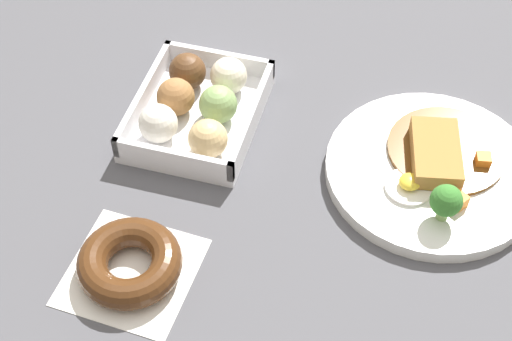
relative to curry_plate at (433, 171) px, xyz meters
The scene contains 4 objects.
ground_plane 0.12m from the curry_plate, 88.54° to the left, with size 1.60×1.60×0.00m, color #4C4C51.
curry_plate is the anchor object (origin of this frame).
donut_box 0.32m from the curry_plate, 87.13° to the left, with size 0.20×0.16×0.06m.
chocolate_ring_donut 0.39m from the curry_plate, 126.88° to the left, with size 0.15×0.15×0.04m.
Camera 1 is at (-0.67, -0.07, 0.75)m, focal length 53.70 mm.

